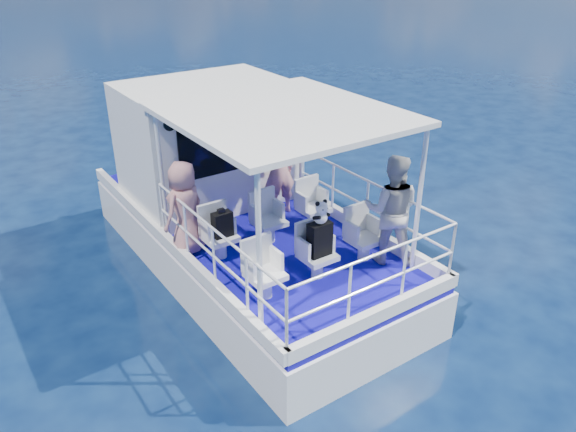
# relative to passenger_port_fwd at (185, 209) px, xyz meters

# --- Properties ---
(ground) EXTENTS (2000.00, 2000.00, 0.00)m
(ground) POSITION_rel_passenger_port_fwd_xyz_m (1.25, -0.64, -1.66)
(ground) COLOR #071434
(ground) RESTS_ON ground
(hull) EXTENTS (3.00, 7.00, 1.60)m
(hull) POSITION_rel_passenger_port_fwd_xyz_m (1.25, 0.36, -1.66)
(hull) COLOR white
(hull) RESTS_ON ground
(deck) EXTENTS (2.90, 6.90, 0.10)m
(deck) POSITION_rel_passenger_port_fwd_xyz_m (1.25, 0.36, -0.81)
(deck) COLOR #110A8B
(deck) RESTS_ON hull
(cabin) EXTENTS (2.85, 2.00, 2.20)m
(cabin) POSITION_rel_passenger_port_fwd_xyz_m (1.25, 1.66, 0.34)
(cabin) COLOR white
(cabin) RESTS_ON deck
(canopy) EXTENTS (3.00, 3.20, 0.08)m
(canopy) POSITION_rel_passenger_port_fwd_xyz_m (1.25, -0.84, 1.48)
(canopy) COLOR white
(canopy) RESTS_ON cabin
(canopy_posts) EXTENTS (2.77, 2.97, 2.20)m
(canopy_posts) POSITION_rel_passenger_port_fwd_xyz_m (1.25, -0.89, 0.34)
(canopy_posts) COLOR white
(canopy_posts) RESTS_ON deck
(railings) EXTENTS (2.84, 3.59, 1.00)m
(railings) POSITION_rel_passenger_port_fwd_xyz_m (1.25, -1.21, -0.26)
(railings) COLOR white
(railings) RESTS_ON deck
(seat_port_fwd) EXTENTS (0.48, 0.46, 0.38)m
(seat_port_fwd) POSITION_rel_passenger_port_fwd_xyz_m (0.35, -0.44, -0.57)
(seat_port_fwd) COLOR white
(seat_port_fwd) RESTS_ON deck
(seat_center_fwd) EXTENTS (0.48, 0.46, 0.38)m
(seat_center_fwd) POSITION_rel_passenger_port_fwd_xyz_m (1.25, -0.44, -0.57)
(seat_center_fwd) COLOR white
(seat_center_fwd) RESTS_ON deck
(seat_stbd_fwd) EXTENTS (0.48, 0.46, 0.38)m
(seat_stbd_fwd) POSITION_rel_passenger_port_fwd_xyz_m (2.15, -0.44, -0.57)
(seat_stbd_fwd) COLOR white
(seat_stbd_fwd) RESTS_ON deck
(seat_port_aft) EXTENTS (0.48, 0.46, 0.38)m
(seat_port_aft) POSITION_rel_passenger_port_fwd_xyz_m (0.35, -1.74, -0.57)
(seat_port_aft) COLOR white
(seat_port_aft) RESTS_ON deck
(seat_center_aft) EXTENTS (0.48, 0.46, 0.38)m
(seat_center_aft) POSITION_rel_passenger_port_fwd_xyz_m (1.25, -1.74, -0.57)
(seat_center_aft) COLOR white
(seat_center_aft) RESTS_ON deck
(seat_stbd_aft) EXTENTS (0.48, 0.46, 0.38)m
(seat_stbd_aft) POSITION_rel_passenger_port_fwd_xyz_m (2.15, -1.74, -0.57)
(seat_stbd_aft) COLOR white
(seat_stbd_aft) RESTS_ON deck
(passenger_port_fwd) EXTENTS (0.68, 0.59, 1.52)m
(passenger_port_fwd) POSITION_rel_passenger_port_fwd_xyz_m (0.00, 0.00, 0.00)
(passenger_port_fwd) COLOR tan
(passenger_port_fwd) RESTS_ON deck
(passenger_stbd_fwd) EXTENTS (0.65, 0.48, 1.62)m
(passenger_stbd_fwd) POSITION_rel_passenger_port_fwd_xyz_m (1.98, 0.37, 0.05)
(passenger_stbd_fwd) COLOR pink
(passenger_stbd_fwd) RESTS_ON deck
(passenger_stbd_aft) EXTENTS (1.05, 1.05, 1.72)m
(passenger_stbd_aft) POSITION_rel_passenger_port_fwd_xyz_m (2.44, -1.96, 0.10)
(passenger_stbd_aft) COLOR silver
(passenger_stbd_aft) RESTS_ON deck
(backpack_port) EXTENTS (0.30, 0.17, 0.40)m
(backpack_port) POSITION_rel_passenger_port_fwd_xyz_m (0.38, -0.48, -0.18)
(backpack_port) COLOR black
(backpack_port) RESTS_ON seat_port_fwd
(backpack_center) EXTENTS (0.34, 0.19, 0.51)m
(backpack_center) POSITION_rel_passenger_port_fwd_xyz_m (1.26, -1.76, -0.12)
(backpack_center) COLOR black
(backpack_center) RESTS_ON seat_center_aft
(compact_camera) EXTENTS (0.11, 0.06, 0.06)m
(compact_camera) POSITION_rel_passenger_port_fwd_xyz_m (0.37, -0.48, 0.05)
(compact_camera) COLOR black
(compact_camera) RESTS_ON backpack_port
(panda) EXTENTS (0.22, 0.19, 0.35)m
(panda) POSITION_rel_passenger_port_fwd_xyz_m (1.27, -1.77, 0.31)
(panda) COLOR white
(panda) RESTS_ON backpack_center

